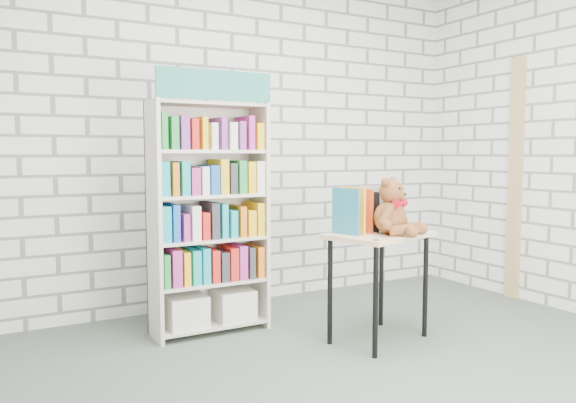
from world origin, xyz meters
TOP-DOWN VIEW (x-y plane):
  - ground at (0.00, 0.00)m, footprint 4.50×4.50m
  - room_shell at (0.00, 0.00)m, footprint 4.52×4.02m
  - bookshelf at (-0.47, 1.36)m, footprint 0.82×0.32m
  - display_table at (0.47, 0.61)m, footprint 0.79×0.65m
  - table_books at (0.44, 0.72)m, footprint 0.52×0.34m
  - teddy_bear at (0.50, 0.51)m, footprint 0.36×0.34m
  - door_trim at (2.23, 0.95)m, footprint 0.05×0.12m

SIDE VIEW (x-z plane):
  - ground at x=0.00m, z-range 0.00..0.00m
  - display_table at x=0.47m, z-range 0.27..1.01m
  - bookshelf at x=-0.47m, z-range -0.08..1.75m
  - table_books at x=0.44m, z-range 0.74..1.03m
  - teddy_bear at x=0.50m, z-range 0.70..1.08m
  - door_trim at x=2.23m, z-range 0.00..2.10m
  - room_shell at x=0.00m, z-range 0.38..3.19m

